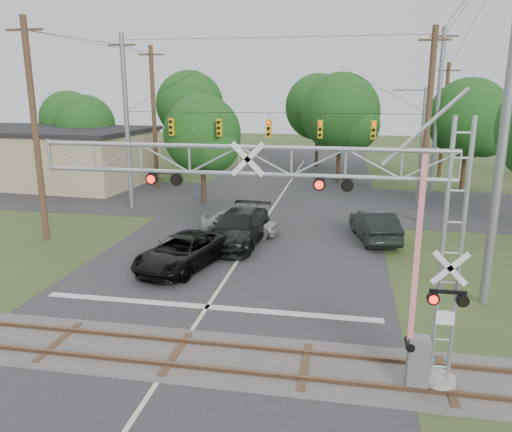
% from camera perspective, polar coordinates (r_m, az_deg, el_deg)
% --- Properties ---
extents(ground, '(160.00, 160.00, 0.00)m').
position_cam_1_polar(ground, '(14.67, -11.86, -19.09)').
color(ground, '#354520').
rests_on(ground, ground).
extents(road_main, '(14.00, 90.00, 0.02)m').
position_cam_1_polar(road_main, '(23.23, -2.53, -5.81)').
color(road_main, '#272729').
rests_on(road_main, ground).
extents(road_cross, '(90.00, 12.00, 0.02)m').
position_cam_1_polar(road_cross, '(36.47, 2.42, 1.67)').
color(road_cross, '#272729').
rests_on(road_cross, ground).
extents(railroad_track, '(90.00, 3.20, 0.17)m').
position_cam_1_polar(railroad_track, '(16.23, -9.13, -15.28)').
color(railroad_track, '#45423C').
rests_on(railroad_track, ground).
extents(crossing_gantry, '(11.69, 0.94, 7.38)m').
position_cam_1_polar(crossing_gantry, '(13.33, 7.25, -0.56)').
color(crossing_gantry, gray).
rests_on(crossing_gantry, ground).
extents(traffic_signal_span, '(19.34, 0.36, 11.50)m').
position_cam_1_polar(traffic_signal_span, '(31.57, 3.19, 10.19)').
color(traffic_signal_span, slate).
rests_on(traffic_signal_span, ground).
extents(pickup_black, '(3.84, 5.93, 1.52)m').
position_cam_1_polar(pickup_black, '(23.16, -8.38, -4.05)').
color(pickup_black, black).
rests_on(pickup_black, ground).
extents(car_dark, '(2.95, 6.25, 1.76)m').
position_cam_1_polar(car_dark, '(26.35, -1.98, -1.35)').
color(car_dark, black).
rests_on(car_dark, ground).
extents(sedan_silver, '(4.47, 1.99, 1.50)m').
position_cam_1_polar(sedan_silver, '(28.08, -1.82, -0.64)').
color(sedan_silver, '#94969B').
rests_on(sedan_silver, ground).
extents(suv_dark, '(2.75, 5.26, 1.65)m').
position_cam_1_polar(suv_dark, '(27.81, 13.39, -1.02)').
color(suv_dark, black).
rests_on(suv_dark, ground).
extents(commercial_building, '(20.87, 11.71, 4.73)m').
position_cam_1_polar(commercial_building, '(48.17, -24.16, 6.39)').
color(commercial_building, tan).
rests_on(commercial_building, ground).
extents(streetlight, '(2.16, 0.23, 8.11)m').
position_cam_1_polar(streetlight, '(36.78, 18.13, 8.24)').
color(streetlight, slate).
rests_on(streetlight, ground).
extents(utility_poles, '(26.42, 29.22, 14.11)m').
position_cam_1_polar(utility_poles, '(33.28, 7.27, 11.03)').
color(utility_poles, '#493922').
rests_on(utility_poles, ground).
extents(treeline, '(54.79, 29.87, 9.87)m').
position_cam_1_polar(treeline, '(43.49, 7.77, 11.37)').
color(treeline, '#372619').
rests_on(treeline, ground).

